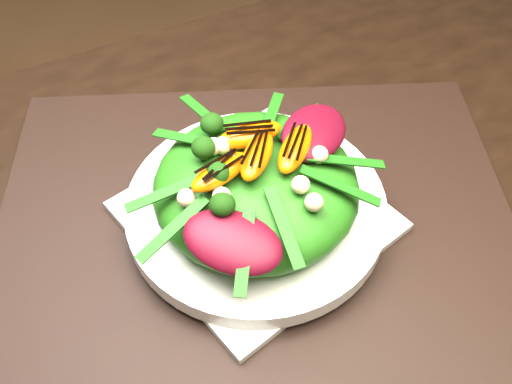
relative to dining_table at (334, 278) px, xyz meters
name	(u,v)px	position (x,y,z in m)	size (l,w,h in m)	color
dining_table	(334,278)	(0.00, 0.00, 0.00)	(1.60, 0.90, 0.75)	black
placemat	(256,220)	(-0.05, 0.09, 0.02)	(0.54, 0.41, 0.00)	black
plate_base	(256,216)	(-0.05, 0.09, 0.03)	(0.23, 0.23, 0.01)	silver
salad_bowl	(256,207)	(-0.05, 0.09, 0.04)	(0.26, 0.26, 0.02)	silver
lettuce_mound	(256,187)	(-0.05, 0.09, 0.08)	(0.20, 0.20, 0.07)	#256112
radicchio_leaf	(314,132)	(0.02, 0.10, 0.11)	(0.09, 0.06, 0.02)	#450713
orange_segment	(233,141)	(-0.05, 0.12, 0.12)	(0.06, 0.03, 0.02)	#C74F03
broccoli_floret	(181,162)	(-0.11, 0.11, 0.12)	(0.03, 0.03, 0.03)	#0D3409
macadamia_nut	(304,185)	(-0.02, 0.04, 0.11)	(0.02, 0.02, 0.02)	beige
balsamic_drizzle	(232,134)	(-0.05, 0.12, 0.13)	(0.04, 0.00, 0.00)	black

